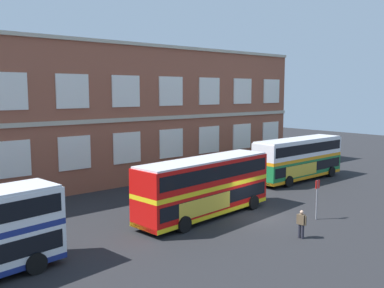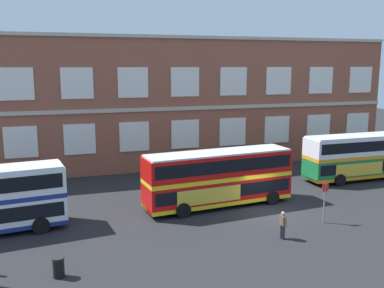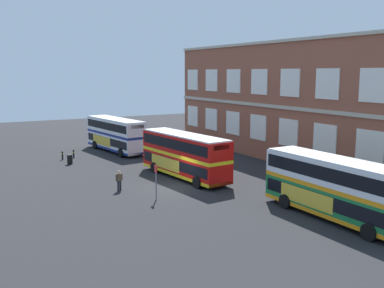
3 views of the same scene
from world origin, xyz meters
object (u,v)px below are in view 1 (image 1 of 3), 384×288
Objects in this scene: double_decker_far at (299,158)px; bus_stand_flag at (317,196)px; waiting_passenger at (301,223)px; double_decker_middle at (205,186)px.

double_decker_far reaches higher than bus_stand_flag.
bus_stand_flag reaches higher than waiting_passenger.
waiting_passenger is at bearing -158.24° from bus_stand_flag.
bus_stand_flag is (5.36, -5.30, -0.51)m from double_decker_middle.
double_decker_far is (15.12, 3.21, 0.00)m from double_decker_middle.
bus_stand_flag is at bearing -44.66° from double_decker_middle.
double_decker_far is 4.09× the size of bus_stand_flag.
double_decker_middle is at bearing -168.01° from double_decker_far.
waiting_passenger is 4.26m from bus_stand_flag.
double_decker_middle is 6.59× the size of waiting_passenger.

